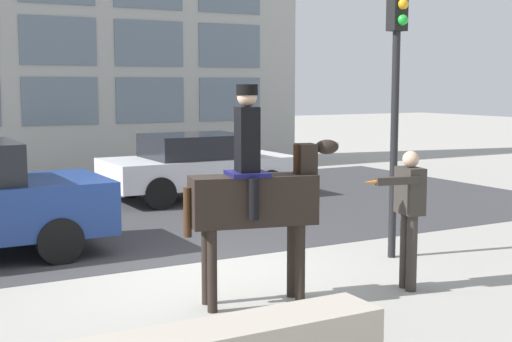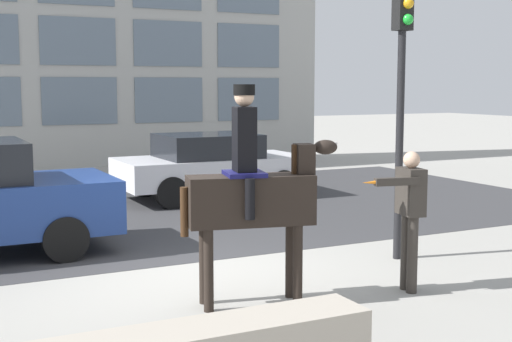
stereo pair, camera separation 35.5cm
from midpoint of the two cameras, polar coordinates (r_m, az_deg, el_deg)
The scene contains 6 objects.
ground_plane at distance 9.62m, azimuth -3.58°, elevation -8.11°, with size 80.00×80.00×0.00m, color #9E9B93.
road_surface at distance 14.01m, azimuth -11.23°, elevation -3.43°, with size 19.19×8.50×0.01m.
mounted_horse_lead at distance 8.00m, azimuth 1.04°, elevation -1.78°, with size 1.79×0.75×2.50m.
pedestrian_bystander at distance 8.77m, azimuth 13.32°, elevation -3.00°, with size 0.89×0.44×1.71m.
street_car_far_lane at distance 15.66m, azimuth -2.99°, elevation 0.52°, with size 4.10×2.01×1.42m.
traffic_light at distance 10.27m, azimuth 12.57°, elevation 7.68°, with size 0.24×0.29×3.96m.
Camera 2 is at (-3.47, -8.64, 2.50)m, focal length 50.00 mm.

